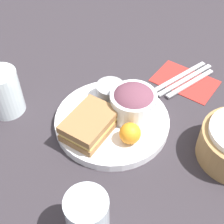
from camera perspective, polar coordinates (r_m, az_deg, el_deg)
ground_plane at (r=0.73m, az=-0.00°, el=-2.18°), size 4.00×4.00×0.00m
plate at (r=0.72m, az=-0.00°, el=-1.65°), size 0.26×0.26×0.02m
sandwich at (r=0.68m, az=-4.07°, el=-2.26°), size 0.12×0.09×0.04m
salad_bowl at (r=0.70m, az=3.91°, el=1.86°), size 0.11×0.11×0.07m
dressing_cup at (r=0.75m, az=-0.31°, el=3.75°), size 0.07×0.07×0.04m
orange_wedge at (r=0.66m, az=3.34°, el=-3.92°), size 0.05×0.05×0.05m
drink_glass at (r=0.55m, az=-4.47°, el=-18.61°), size 0.07×0.07×0.10m
napkin at (r=0.86m, az=13.20°, el=5.54°), size 0.11×0.16×0.00m
fork at (r=0.87m, az=12.39°, el=6.40°), size 0.18×0.06×0.01m
knife at (r=0.86m, az=13.25°, el=5.77°), size 0.19×0.07×0.01m
spoon at (r=0.85m, az=14.13°, el=5.12°), size 0.17×0.06×0.01m
water_glass at (r=0.77m, az=-19.24°, el=3.45°), size 0.08×0.08×0.11m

